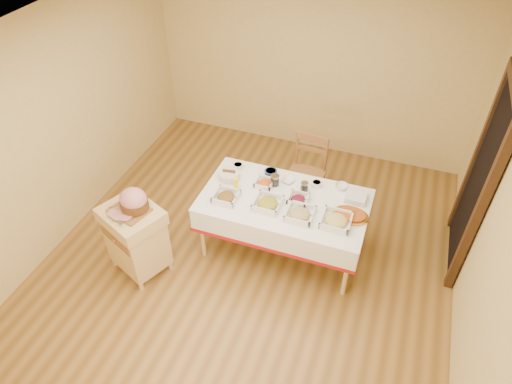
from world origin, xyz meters
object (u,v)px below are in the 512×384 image
dining_chair (306,173)px  ham_on_board (133,202)px  brass_platter (350,215)px  dining_table (284,211)px  preserve_jar_left (275,181)px  butcher_cart (136,236)px  preserve_jar_right (304,187)px  bread_basket (229,175)px  mustard_bottle (236,183)px  plate_stack (356,197)px

dining_chair → ham_on_board: (-1.40, -1.65, 0.47)m
dining_chair → brass_platter: dining_chair is taller
ham_on_board → dining_chair: bearing=49.6°
dining_table → brass_platter: bearing=-1.8°
dining_chair → preserve_jar_left: (-0.21, -0.65, 0.31)m
dining_table → butcher_cart: size_ratio=2.11×
preserve_jar_left → preserve_jar_right: preserve_jar_left is taller
bread_basket → brass_platter: 1.44m
mustard_bottle → plate_stack: bearing=11.9°
butcher_cart → ham_on_board: (0.04, 0.03, 0.49)m
mustard_bottle → dining_chair: bearing=54.9°
preserve_jar_left → preserve_jar_right: (0.34, 0.02, -0.01)m
plate_stack → brass_platter: plate_stack is taller
dining_table → plate_stack: bearing=20.6°
preserve_jar_right → mustard_bottle: size_ratio=0.61×
butcher_cart → dining_table: bearing=30.3°
mustard_bottle → plate_stack: mustard_bottle is taller
mustard_bottle → plate_stack: (1.30, 0.27, -0.05)m
bread_basket → dining_chair: bearing=43.8°
preserve_jar_right → mustard_bottle: (-0.73, -0.23, 0.03)m
preserve_jar_right → plate_stack: size_ratio=0.49×
preserve_jar_right → brass_platter: preserve_jar_right is taller
mustard_bottle → brass_platter: (1.29, -0.02, -0.06)m
bread_basket → mustard_bottle: bearing=-44.9°
butcher_cart → plate_stack: size_ratio=3.86×
preserve_jar_left → brass_platter: (0.90, -0.23, -0.04)m
ham_on_board → mustard_bottle: size_ratio=2.27×
preserve_jar_right → dining_table: bearing=-125.2°
dining_chair → bread_basket: (-0.74, -0.71, 0.30)m
dining_table → dining_chair: (0.03, 0.85, -0.09)m
dining_chair → butcher_cart: bearing=-130.7°
dining_table → butcher_cart: butcher_cart is taller
preserve_jar_right → bread_basket: 0.87m
butcher_cart → preserve_jar_left: preserve_jar_left is taller
dining_chair → preserve_jar_left: bearing=-108.2°
dining_table → dining_chair: bearing=87.7°
dining_table → bread_basket: 0.75m
dining_chair → bread_basket: dining_chair is taller
preserve_jar_left → plate_stack: (0.91, 0.07, -0.02)m
brass_platter → mustard_bottle: bearing=179.0°
dining_table → brass_platter: size_ratio=4.84×
butcher_cart → ham_on_board: bearing=38.1°
butcher_cart → preserve_jar_left: 1.64m
butcher_cart → preserve_jar_right: (1.57, 1.05, 0.32)m
dining_chair → plate_stack: (0.69, -0.58, 0.28)m
preserve_jar_left → bread_basket: preserve_jar_left is taller
plate_stack → butcher_cart: bearing=-152.8°
dining_table → preserve_jar_right: (0.16, 0.23, 0.21)m
preserve_jar_right → mustard_bottle: bearing=-162.7°
dining_table → mustard_bottle: size_ratio=10.21×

